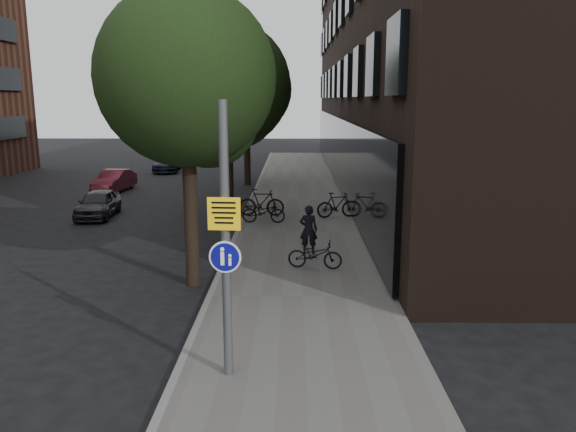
{
  "coord_description": "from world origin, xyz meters",
  "views": [
    {
      "loc": [
        0.03,
        -9.51,
        4.77
      ],
      "look_at": [
        -0.11,
        3.75,
        2.0
      ],
      "focal_mm": 35.0,
      "sensor_mm": 36.0,
      "label": 1
    }
  ],
  "objects_px": {
    "signpost": "(226,242)",
    "parked_car_near": "(98,204)",
    "parked_bike_facade_near": "(315,255)",
    "pedestrian": "(309,230)"
  },
  "relations": [
    {
      "from": "pedestrian",
      "to": "parked_bike_facade_near",
      "type": "bearing_deg",
      "value": 99.35
    },
    {
      "from": "signpost",
      "to": "pedestrian",
      "type": "xyz_separation_m",
      "value": [
        1.57,
        7.7,
        -1.59
      ]
    },
    {
      "from": "signpost",
      "to": "parked_bike_facade_near",
      "type": "xyz_separation_m",
      "value": [
        1.71,
        6.17,
        -1.95
      ]
    },
    {
      "from": "parked_bike_facade_near",
      "to": "parked_car_near",
      "type": "bearing_deg",
      "value": 58.72
    },
    {
      "from": "signpost",
      "to": "parked_car_near",
      "type": "distance_m",
      "value": 15.4
    },
    {
      "from": "pedestrian",
      "to": "parked_bike_facade_near",
      "type": "distance_m",
      "value": 1.58
    },
    {
      "from": "parked_car_near",
      "to": "pedestrian",
      "type": "bearing_deg",
      "value": -38.49
    },
    {
      "from": "signpost",
      "to": "parked_car_near",
      "type": "xyz_separation_m",
      "value": [
        -6.93,
        13.63,
        -1.9
      ]
    },
    {
      "from": "signpost",
      "to": "parked_bike_facade_near",
      "type": "height_order",
      "value": "signpost"
    },
    {
      "from": "signpost",
      "to": "pedestrian",
      "type": "distance_m",
      "value": 8.02
    }
  ]
}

